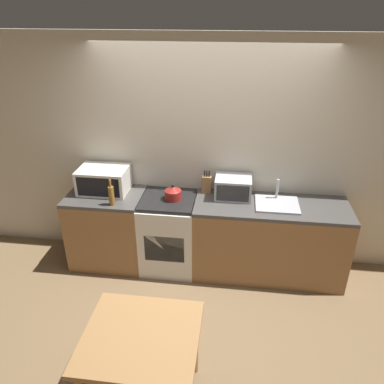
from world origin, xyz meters
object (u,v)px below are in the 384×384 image
(kettle, at_px, (173,193))
(dining_table, at_px, (142,345))
(stove_range, at_px, (169,233))
(toaster_oven, at_px, (233,187))
(microwave, at_px, (104,180))
(bottle, at_px, (111,195))

(kettle, height_order, dining_table, kettle)
(stove_range, bearing_deg, toaster_oven, 10.65)
(stove_range, relative_size, microwave, 1.64)
(kettle, xyz_separation_m, dining_table, (0.07, -1.75, -0.34))
(dining_table, bearing_deg, kettle, 92.19)
(stove_range, relative_size, bottle, 3.04)
(microwave, height_order, bottle, bottle)
(kettle, relative_size, bottle, 0.62)
(stove_range, height_order, toaster_oven, toaster_oven)
(stove_range, relative_size, kettle, 4.91)
(stove_range, distance_m, dining_table, 1.77)
(microwave, relative_size, dining_table, 0.66)
(bottle, height_order, dining_table, bottle)
(microwave, xyz_separation_m, toaster_oven, (1.46, 0.04, -0.02))
(stove_range, xyz_separation_m, microwave, (-0.75, 0.09, 0.59))
(microwave, height_order, toaster_oven, microwave)
(stove_range, distance_m, bottle, 0.83)
(toaster_oven, bearing_deg, dining_table, -107.19)
(kettle, xyz_separation_m, toaster_oven, (0.65, 0.13, 0.04))
(kettle, xyz_separation_m, microwave, (-0.81, 0.09, 0.07))
(bottle, bearing_deg, dining_table, -65.72)
(kettle, height_order, microwave, microwave)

